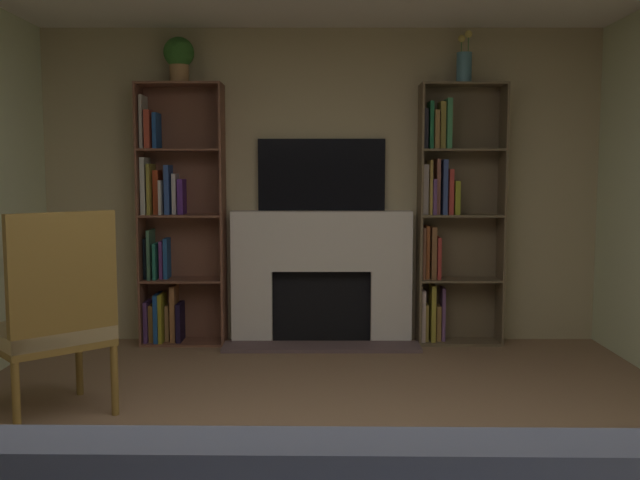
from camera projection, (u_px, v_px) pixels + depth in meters
wall_back_accent at (319, 187)px, 5.93m from camera, size 4.73×0.06×2.59m
fireplace at (319, 275)px, 5.88m from camera, size 1.59×0.48×1.10m
tv at (319, 175)px, 5.86m from camera, size 1.05×0.06×0.59m
bookshelf_left at (171, 226)px, 5.83m from camera, size 0.69×0.29×2.13m
bookshelf_right at (447, 214)px, 5.83m from camera, size 0.69×0.27×2.13m
potted_plant at (177, 56)px, 5.65m from camera, size 0.24×0.24×0.36m
vase_with_flowers at (462, 65)px, 5.66m from camera, size 0.12×0.12×0.41m
armchair at (52, 317)px, 4.03m from camera, size 0.82×0.81×1.20m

